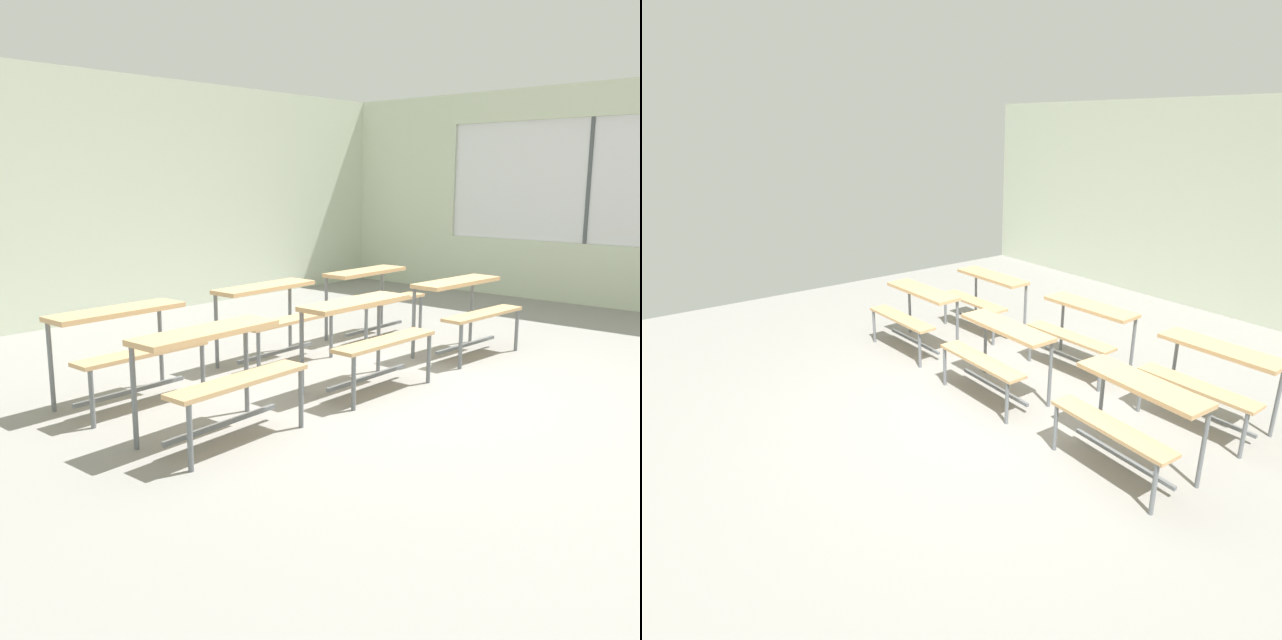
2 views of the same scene
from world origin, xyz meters
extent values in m
cube|color=gray|center=(0.00, 0.00, -0.03)|extent=(10.00, 9.00, 0.05)
cube|color=beige|center=(0.00, 4.50, 1.50)|extent=(10.00, 0.12, 3.00)
cube|color=beige|center=(5.00, 0.00, 0.42)|extent=(0.12, 9.00, 0.85)
cube|color=beige|center=(5.00, 0.00, 2.77)|extent=(0.12, 9.00, 0.45)
cube|color=beige|center=(5.00, 3.55, 1.70)|extent=(0.12, 1.90, 1.70)
cube|color=white|center=(5.00, 0.50, 1.70)|extent=(0.02, 4.20, 1.70)
cube|color=#4C5156|center=(5.00, 0.50, 1.70)|extent=(0.06, 0.05, 1.70)
cube|color=tan|center=(-1.77, 0.33, 0.72)|extent=(1.11, 0.36, 0.04)
cube|color=tan|center=(-1.75, 0.01, 0.44)|extent=(1.11, 0.26, 0.03)
cylinder|color=slate|center=(-2.27, 0.45, 0.36)|extent=(0.04, 0.04, 0.72)
cylinder|color=slate|center=(-1.27, 0.49, 0.36)|extent=(0.04, 0.04, 0.72)
cylinder|color=slate|center=(-2.25, -0.10, 0.22)|extent=(0.04, 0.04, 0.44)
cylinder|color=slate|center=(-1.25, -0.06, 0.22)|extent=(0.04, 0.04, 0.44)
cube|color=slate|center=(-1.76, 0.19, 0.10)|extent=(1.00, 0.07, 0.03)
cube|color=tan|center=(-0.21, 0.31, 0.72)|extent=(1.10, 0.33, 0.04)
cube|color=tan|center=(-0.21, -0.01, 0.44)|extent=(1.10, 0.23, 0.03)
cylinder|color=slate|center=(-0.71, 0.46, 0.36)|extent=(0.04, 0.04, 0.72)
cylinder|color=slate|center=(0.29, 0.45, 0.36)|extent=(0.04, 0.04, 0.72)
cylinder|color=slate|center=(-0.71, -0.09, 0.22)|extent=(0.04, 0.04, 0.44)
cylinder|color=slate|center=(0.29, -0.10, 0.22)|extent=(0.04, 0.04, 0.44)
cube|color=slate|center=(-0.21, 0.17, 0.10)|extent=(1.00, 0.04, 0.03)
cube|color=tan|center=(1.39, 0.32, 0.72)|extent=(1.11, 0.37, 0.04)
cube|color=tan|center=(1.37, 0.00, 0.44)|extent=(1.11, 0.27, 0.03)
cylinder|color=slate|center=(0.90, 0.48, 0.36)|extent=(0.04, 0.04, 0.72)
cylinder|color=slate|center=(1.89, 0.43, 0.36)|extent=(0.04, 0.04, 0.72)
cylinder|color=slate|center=(0.87, -0.06, 0.22)|extent=(0.04, 0.04, 0.44)
cylinder|color=slate|center=(1.87, -0.11, 0.22)|extent=(0.04, 0.04, 0.44)
cube|color=slate|center=(1.38, 0.18, 0.10)|extent=(1.00, 0.08, 0.03)
cube|color=tan|center=(-1.77, 1.44, 0.72)|extent=(1.11, 0.35, 0.04)
cube|color=tan|center=(-1.76, 1.12, 0.44)|extent=(1.11, 0.25, 0.03)
cylinder|color=slate|center=(-2.27, 1.57, 0.36)|extent=(0.04, 0.04, 0.72)
cylinder|color=slate|center=(-1.27, 1.59, 0.36)|extent=(0.04, 0.04, 0.72)
cylinder|color=slate|center=(-2.26, 1.02, 0.22)|extent=(0.04, 0.04, 0.44)
cylinder|color=slate|center=(-1.26, 1.04, 0.22)|extent=(0.04, 0.04, 0.44)
cube|color=slate|center=(-1.76, 1.30, 0.10)|extent=(1.00, 0.06, 0.03)
cube|color=tan|center=(-0.14, 1.49, 0.72)|extent=(1.11, 0.36, 0.04)
cube|color=tan|center=(-0.12, 1.17, 0.44)|extent=(1.11, 0.26, 0.03)
cylinder|color=slate|center=(-0.64, 1.62, 0.36)|extent=(0.04, 0.04, 0.72)
cylinder|color=slate|center=(0.36, 1.65, 0.36)|extent=(0.04, 0.04, 0.72)
cylinder|color=slate|center=(-0.62, 1.07, 0.22)|extent=(0.04, 0.04, 0.44)
cylinder|color=slate|center=(0.38, 1.10, 0.22)|extent=(0.04, 0.04, 0.44)
cube|color=slate|center=(-0.13, 1.35, 0.10)|extent=(1.00, 0.07, 0.03)
cube|color=tan|center=(1.39, 1.49, 0.72)|extent=(1.10, 0.33, 0.04)
cube|color=tan|center=(1.39, 1.17, 0.44)|extent=(1.10, 0.23, 0.03)
cylinder|color=slate|center=(0.89, 1.62, 0.36)|extent=(0.04, 0.04, 0.72)
cylinder|color=slate|center=(1.89, 1.64, 0.36)|extent=(0.04, 0.04, 0.72)
cylinder|color=slate|center=(0.89, 1.07, 0.22)|extent=(0.04, 0.04, 0.44)
cylinder|color=slate|center=(1.89, 1.09, 0.22)|extent=(0.04, 0.04, 0.44)
cube|color=slate|center=(1.39, 1.35, 0.10)|extent=(1.00, 0.04, 0.03)
camera|label=1|loc=(-4.64, -3.35, 1.74)|focal=39.29mm
camera|label=2|loc=(3.63, -3.15, 2.65)|focal=30.82mm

